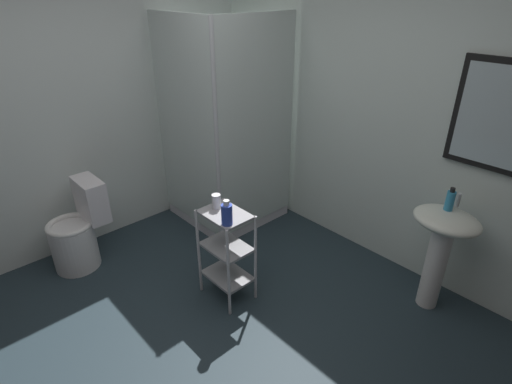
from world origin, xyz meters
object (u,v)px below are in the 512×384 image
object	(u,v)px
hand_soap_bottle	(450,200)
shampoo_bottle_blue	(227,214)
shower_stall	(226,179)
toilet	(78,233)
rinse_cup	(216,201)
pedestal_sink	(442,240)
storage_cart	(226,248)

from	to	relation	value
hand_soap_bottle	shampoo_bottle_blue	bearing A→B (deg)	-129.98
hand_soap_bottle	shower_stall	bearing A→B (deg)	-169.74
shower_stall	shampoo_bottle_blue	world-z (taller)	shower_stall
toilet	rinse_cup	size ratio (longest dim) A/B	7.03
hand_soap_bottle	shampoo_bottle_blue	size ratio (longest dim) A/B	0.92
rinse_cup	pedestal_sink	bearing A→B (deg)	40.74
shower_stall	rinse_cup	bearing A→B (deg)	-41.88
shampoo_bottle_blue	toilet	bearing A→B (deg)	-155.14
shower_stall	hand_soap_bottle	bearing A→B (deg)	10.26
shower_stall	shampoo_bottle_blue	size ratio (longest dim) A/B	10.94
storage_cart	shampoo_bottle_blue	size ratio (longest dim) A/B	4.05
shampoo_bottle_blue	rinse_cup	bearing A→B (deg)	159.65
hand_soap_bottle	storage_cart	bearing A→B (deg)	-135.34
toilet	rinse_cup	bearing A→B (deg)	32.60
shower_stall	pedestal_sink	distance (m)	2.06
shampoo_bottle_blue	rinse_cup	size ratio (longest dim) A/B	1.69
shampoo_bottle_blue	pedestal_sink	bearing A→B (deg)	48.72
toilet	rinse_cup	world-z (taller)	rinse_cup
rinse_cup	shower_stall	bearing A→B (deg)	138.12
storage_cart	shampoo_bottle_blue	xyz separation A→B (m)	(0.12, -0.08, 0.38)
shower_stall	pedestal_sink	world-z (taller)	shower_stall
pedestal_sink	hand_soap_bottle	bearing A→B (deg)	126.38
shower_stall	pedestal_sink	xyz separation A→B (m)	(2.03, 0.33, 0.12)
hand_soap_bottle	rinse_cup	xyz separation A→B (m)	(-1.20, -1.08, -0.09)
toilet	storage_cart	xyz separation A→B (m)	(1.17, 0.68, 0.12)
pedestal_sink	shampoo_bottle_blue	distance (m)	1.53
shower_stall	shampoo_bottle_blue	distance (m)	1.35
toilet	hand_soap_bottle	xyz separation A→B (m)	(2.27, 1.76, 0.57)
shower_stall	storage_cart	bearing A→B (deg)	-38.64
shower_stall	storage_cart	distance (m)	1.16
storage_cart	hand_soap_bottle	world-z (taller)	hand_soap_bottle
shower_stall	storage_cart	xyz separation A→B (m)	(0.91, -0.72, -0.03)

